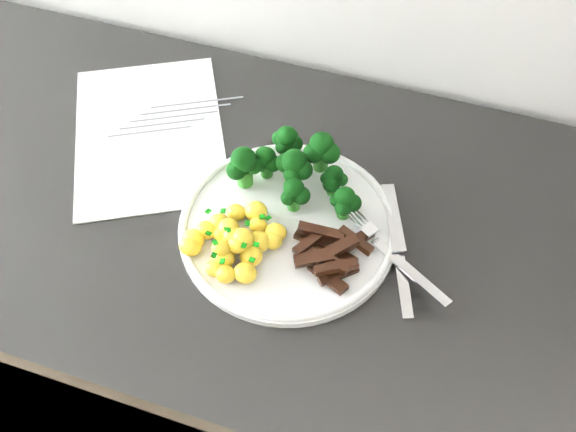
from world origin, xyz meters
name	(u,v)px	position (x,y,z in m)	size (l,w,h in m)	color
counter	(245,344)	(0.02, 1.68, 0.43)	(2.32, 0.58, 0.87)	black
recipe_paper	(149,133)	(-0.14, 1.77, 0.87)	(0.33, 0.36, 0.00)	white
plate	(288,226)	(0.11, 1.67, 0.88)	(0.29, 0.29, 0.02)	white
broccoli	(296,167)	(0.10, 1.73, 0.92)	(0.18, 0.11, 0.07)	#256F1D
potatoes	(234,241)	(0.06, 1.61, 0.89)	(0.12, 0.13, 0.04)	#FFCB47
beef_strips	(329,252)	(0.17, 1.64, 0.89)	(0.10, 0.11, 0.03)	black
fork	(395,256)	(0.25, 1.66, 0.89)	(0.17, 0.12, 0.02)	silver
knife	(400,264)	(0.26, 1.66, 0.88)	(0.08, 0.19, 0.02)	silver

